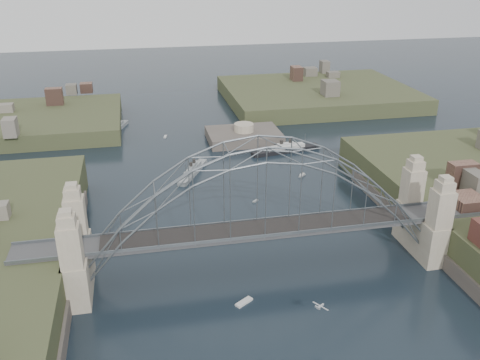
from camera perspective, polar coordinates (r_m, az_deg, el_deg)
name	(u,v)px	position (r m, az deg, el deg)	size (l,w,h in m)	color
ground	(260,269)	(96.37, 2.21, -9.68)	(500.00, 500.00, 0.00)	black
bridge	(261,208)	(90.21, 2.33, -3.12)	(84.00, 13.80, 24.60)	#444446
headland_nw	(27,128)	(184.19, -22.27, 5.28)	(60.00, 45.00, 9.00)	#3B4123
headland_ne	(317,99)	(207.33, 8.49, 8.77)	(70.00, 55.00, 9.50)	#3B4123
fort_island	(244,142)	(160.56, 0.42, 4.23)	(22.00, 16.00, 9.40)	#4D443E
naval_cruiser_near	(193,171)	(135.98, -5.19, 0.96)	(9.47, 15.86, 4.99)	gray
naval_cruiser_far	(117,128)	(174.79, -13.29, 5.61)	(7.20, 14.65, 5.02)	gray
ocean_liner	(286,149)	(151.28, 5.04, 3.36)	(20.91, 6.35, 5.09)	black
aeroplane	(320,307)	(79.57, 8.75, -13.55)	(1.76, 2.53, 0.41)	silver
small_boat_a	(175,234)	(107.37, -7.15, -5.93)	(2.60, 2.13, 1.43)	silver
small_boat_b	(255,201)	(120.57, 1.69, -2.34)	(1.58, 1.45, 0.45)	silver
small_boat_c	(244,302)	(87.86, 0.44, -13.26)	(3.27, 2.68, 0.45)	silver
small_boat_d	(302,175)	(135.12, 6.82, 0.51)	(2.29, 2.22, 1.43)	silver
small_boat_e	(79,173)	(142.64, -17.23, 0.79)	(3.94, 3.59, 0.45)	silver
small_boat_f	(198,163)	(142.89, -4.68, 1.92)	(1.48, 1.12, 1.43)	silver
small_boat_h	(165,137)	(165.18, -8.18, 4.73)	(1.21, 2.27, 0.45)	silver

